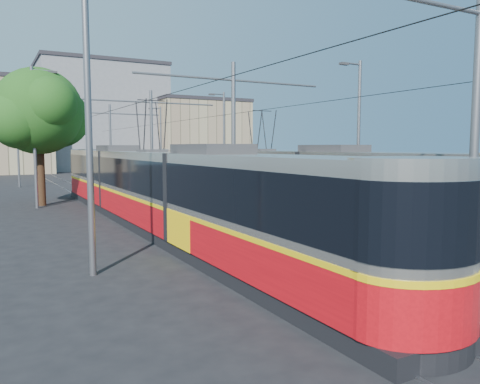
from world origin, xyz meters
TOP-DOWN VIEW (x-y plane):
  - ground at (0.00, 0.00)m, footprint 160.00×160.00m
  - platform at (0.00, 17.00)m, footprint 4.00×50.00m
  - tactile_strip_left at (-1.45, 17.00)m, footprint 0.70×50.00m
  - tactile_strip_right at (1.45, 17.00)m, footprint 0.70×50.00m
  - rails at (0.00, 17.00)m, footprint 8.71×70.00m
  - track_arrow at (-3.60, -3.00)m, footprint 1.20×5.00m
  - tram_left at (-3.60, 8.75)m, footprint 2.43×30.42m
  - tram_right at (3.60, 11.46)m, footprint 2.43×30.49m
  - catenary at (0.00, 14.15)m, footprint 9.20×70.00m
  - street_lamps at (-0.00, 21.00)m, footprint 15.18×38.22m
  - shelter at (0.61, 10.98)m, footprint 1.04×1.27m
  - tree at (-6.79, 19.37)m, footprint 5.61×5.18m
  - building_centre at (6.00, 64.00)m, footprint 18.36×14.28m
  - building_right at (20.00, 58.00)m, footprint 14.28×10.20m

SIDE VIEW (x-z plane):
  - ground at x=0.00m, z-range 0.00..0.00m
  - track_arrow at x=-3.60m, z-range 0.00..0.01m
  - rails at x=0.00m, z-range 0.00..0.03m
  - platform at x=0.00m, z-range 0.00..0.30m
  - tactile_strip_left at x=-1.45m, z-range 0.30..0.31m
  - tactile_strip_right at x=1.45m, z-range 0.30..0.31m
  - shelter at x=0.61m, z-range 0.36..2.77m
  - tram_left at x=-3.60m, z-range -1.04..4.46m
  - tram_right at x=3.60m, z-range -0.89..4.61m
  - street_lamps at x=0.00m, z-range 0.18..8.18m
  - catenary at x=0.00m, z-range 1.02..8.02m
  - building_right at x=20.00m, z-range 0.01..10.98m
  - tree at x=-6.79m, z-range 1.43..9.58m
  - building_centre at x=6.00m, z-range 0.01..16.23m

